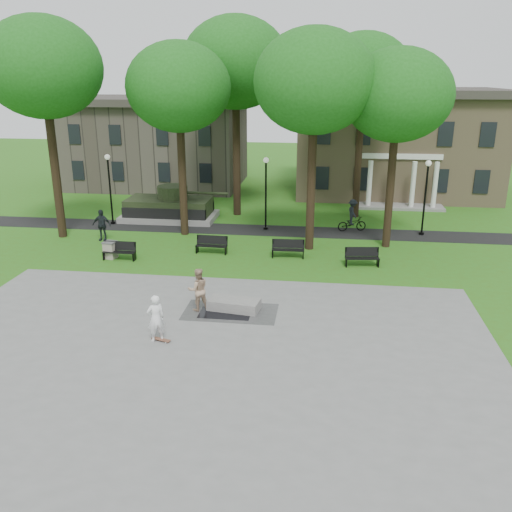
{
  "coord_description": "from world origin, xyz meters",
  "views": [
    {
      "loc": [
        4.28,
        -21.91,
        9.72
      ],
      "look_at": [
        1.11,
        2.59,
        1.4
      ],
      "focal_mm": 38.0,
      "sensor_mm": 36.0,
      "label": 1
    }
  ],
  "objects": [
    {
      "name": "lamp_right",
      "position": [
        10.5,
        12.3,
        2.79
      ],
      "size": [
        0.36,
        0.36,
        4.73
      ],
      "color": "black",
      "rests_on": "ground"
    },
    {
      "name": "lamp_mid",
      "position": [
        0.5,
        12.3,
        2.79
      ],
      "size": [
        0.36,
        0.36,
        4.73
      ],
      "color": "black",
      "rests_on": "ground"
    },
    {
      "name": "concrete_block",
      "position": [
        0.57,
        -0.66,
        0.24
      ],
      "size": [
        2.32,
        1.31,
        0.45
      ],
      "primitive_type": "cube",
      "rotation": [
        0.0,
        0.0,
        -0.15
      ],
      "color": "gray",
      "rests_on": "plaza"
    },
    {
      "name": "plaza",
      "position": [
        0.0,
        -5.0,
        0.01
      ],
      "size": [
        22.0,
        16.0,
        0.02
      ],
      "primitive_type": "cube",
      "color": "gray",
      "rests_on": "ground"
    },
    {
      "name": "pedestrian_walker",
      "position": [
        -9.18,
        8.55,
        0.97
      ],
      "size": [
        1.14,
        0.48,
        1.94
      ],
      "primitive_type": "imported",
      "rotation": [
        0.0,
        0.0,
        0.01
      ],
      "color": "black",
      "rests_on": "ground"
    },
    {
      "name": "building_right",
      "position": [
        10.0,
        26.0,
        4.34
      ],
      "size": [
        17.0,
        12.0,
        8.6
      ],
      "color": "#9E8460",
      "rests_on": "ground"
    },
    {
      "name": "tree_5",
      "position": [
        6.5,
        16.5,
        9.67
      ],
      "size": [
        6.4,
        6.4,
        12.44
      ],
      "color": "black",
      "rests_on": "ground"
    },
    {
      "name": "park_bench_0",
      "position": [
        -6.79,
        5.19,
        0.52
      ],
      "size": [
        1.8,
        0.52,
        1.0
      ],
      "rotation": [
        0.0,
        0.0,
        -0.0
      ],
      "color": "black",
      "rests_on": "ground"
    },
    {
      "name": "park_bench_3",
      "position": [
        6.39,
        5.83,
        0.52
      ],
      "size": [
        1.84,
        0.74,
        1.0
      ],
      "rotation": [
        0.0,
        0.0,
        0.12
      ],
      "color": "black",
      "rests_on": "ground"
    },
    {
      "name": "friend_watching",
      "position": [
        -0.94,
        -0.9,
        0.97
      ],
      "size": [
        1.14,
        1.05,
        1.89
      ],
      "primitive_type": "imported",
      "rotation": [
        0.0,
        0.0,
        3.59
      ],
      "color": "tan",
      "rests_on": "plaza"
    },
    {
      "name": "skateboarder",
      "position": [
        -1.87,
        -3.92,
        0.96
      ],
      "size": [
        0.82,
        0.75,
        1.88
      ],
      "primitive_type": "imported",
      "rotation": [
        0.0,
        0.0,
        3.73
      ],
      "color": "white",
      "rests_on": "plaza"
    },
    {
      "name": "trash_bin",
      "position": [
        -7.38,
        5.32,
        0.49
      ],
      "size": [
        0.77,
        0.77,
        0.96
      ],
      "rotation": [
        0.0,
        0.0,
        -0.18
      ],
      "color": "gray",
      "rests_on": "ground"
    },
    {
      "name": "building_left",
      "position": [
        -11.0,
        26.5,
        3.6
      ],
      "size": [
        15.0,
        10.0,
        7.2
      ],
      "primitive_type": "cube",
      "color": "#4C443D",
      "rests_on": "ground"
    },
    {
      "name": "tree_1",
      "position": [
        -4.5,
        10.5,
        8.95
      ],
      "size": [
        6.2,
        6.2,
        11.63
      ],
      "color": "black",
      "rests_on": "ground"
    },
    {
      "name": "tree_2",
      "position": [
        3.5,
        8.5,
        9.32
      ],
      "size": [
        6.6,
        6.6,
        12.16
      ],
      "color": "black",
      "rests_on": "ground"
    },
    {
      "name": "skateboard",
      "position": [
        -1.71,
        -3.92,
        0.06
      ],
      "size": [
        0.8,
        0.42,
        0.07
      ],
      "primitive_type": "cube",
      "rotation": [
        0.0,
        0.0,
        -0.3
      ],
      "color": "brown",
      "rests_on": "plaza"
    },
    {
      "name": "tree_3",
      "position": [
        8.0,
        9.5,
        8.6
      ],
      "size": [
        6.0,
        6.0,
        11.19
      ],
      "color": "black",
      "rests_on": "ground"
    },
    {
      "name": "park_bench_1",
      "position": [
        -2.0,
        6.95,
        0.52
      ],
      "size": [
        1.82,
        0.6,
        1.0
      ],
      "rotation": [
        0.0,
        0.0,
        -0.04
      ],
      "color": "black",
      "rests_on": "ground"
    },
    {
      "name": "tree_4",
      "position": [
        -2.0,
        16.0,
        10.39
      ],
      "size": [
        7.2,
        7.2,
        13.5
      ],
      "color": "black",
      "rests_on": "ground"
    },
    {
      "name": "lamp_left",
      "position": [
        -10.0,
        12.3,
        2.79
      ],
      "size": [
        0.36,
        0.36,
        4.73
      ],
      "color": "black",
      "rests_on": "ground"
    },
    {
      "name": "footpath",
      "position": [
        0.0,
        12.0,
        0.01
      ],
      "size": [
        44.0,
        2.6,
        0.01
      ],
      "primitive_type": "cube",
      "color": "black",
      "rests_on": "ground"
    },
    {
      "name": "cyclist",
      "position": [
        6.11,
        12.64,
        0.86
      ],
      "size": [
        1.98,
        1.19,
        2.09
      ],
      "rotation": [
        0.0,
        0.0,
        1.85
      ],
      "color": "black",
      "rests_on": "ground"
    },
    {
      "name": "puddle",
      "position": [
        0.26,
        -1.16,
        0.02
      ],
      "size": [
        2.2,
        1.2,
        0.0
      ],
      "primitive_type": "cube",
      "color": "black",
      "rests_on": "plaza"
    },
    {
      "name": "tree_0",
      "position": [
        -12.0,
        9.0,
        10.03
      ],
      "size": [
        6.8,
        6.8,
        12.97
      ],
      "color": "black",
      "rests_on": "ground"
    },
    {
      "name": "park_bench_2",
      "position": [
        2.38,
        6.77,
        0.52
      ],
      "size": [
        1.82,
        0.59,
        1.0
      ],
      "rotation": [
        0.0,
        0.0,
        0.04
      ],
      "color": "black",
      "rests_on": "ground"
    },
    {
      "name": "ground",
      "position": [
        0.0,
        0.0,
        0.0
      ],
      "size": [
        120.0,
        120.0,
        0.0
      ],
      "primitive_type": "plane",
      "color": "#325E16",
      "rests_on": "ground"
    },
    {
      "name": "tank_monument",
      "position": [
        -6.46,
        14.0,
        0.86
      ],
      "size": [
        7.45,
        3.4,
        2.4
      ],
      "color": "gray",
      "rests_on": "ground"
    }
  ]
}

